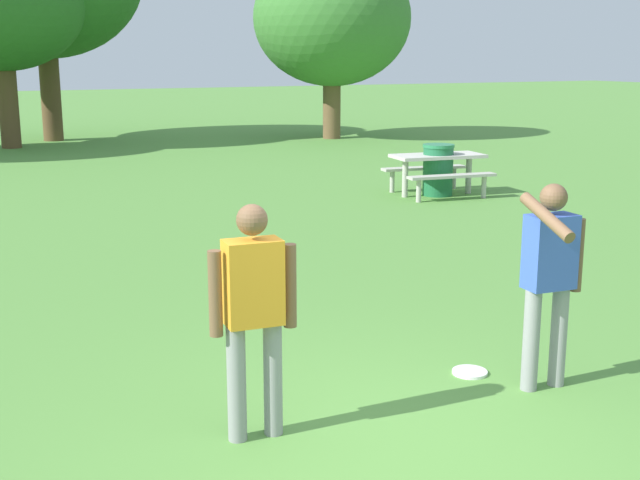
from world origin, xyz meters
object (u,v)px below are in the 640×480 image
object	(u,v)px
picnic_table_near	(438,165)
trash_can_beside_table	(438,170)
tree_slender_mid	(332,19)
frisbee	(470,372)
person_catcher	(254,307)
person_thrower	(550,271)

from	to	relation	value
picnic_table_near	trash_can_beside_table	xyz separation A→B (m)	(-0.00, -0.02, -0.08)
tree_slender_mid	picnic_table_near	bearing A→B (deg)	-106.64
frisbee	picnic_table_near	world-z (taller)	picnic_table_near
picnic_table_near	person_catcher	bearing A→B (deg)	-130.91
person_thrower	picnic_table_near	world-z (taller)	person_thrower
frisbee	tree_slender_mid	xyz separation A→B (m)	(7.97, 18.13, 3.64)
frisbee	trash_can_beside_table	distance (m)	9.01
picnic_table_near	trash_can_beside_table	world-z (taller)	trash_can_beside_table
person_catcher	trash_can_beside_table	distance (m)	10.46
person_thrower	picnic_table_near	bearing A→B (deg)	61.12
frisbee	picnic_table_near	bearing A→B (deg)	57.65
person_catcher	tree_slender_mid	bearing A→B (deg)	61.52
picnic_table_near	tree_slender_mid	world-z (taller)	tree_slender_mid
person_thrower	person_catcher	bearing A→B (deg)	175.04
person_thrower	trash_can_beside_table	distance (m)	9.26
person_thrower	frisbee	world-z (taller)	person_thrower
person_thrower	tree_slender_mid	distance (m)	20.31
picnic_table_near	trash_can_beside_table	size ratio (longest dim) A/B	1.94
person_thrower	picnic_table_near	size ratio (longest dim) A/B	0.88
person_catcher	tree_slender_mid	xyz separation A→B (m)	(10.00, 18.43, 2.71)
frisbee	picnic_table_near	xyz separation A→B (m)	(4.82, 7.61, 0.55)
person_catcher	picnic_table_near	distance (m)	10.47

